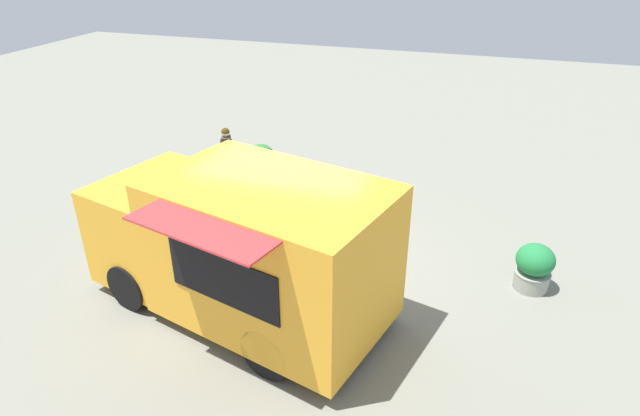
{
  "coord_description": "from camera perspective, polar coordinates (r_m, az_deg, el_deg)",
  "views": [
    {
      "loc": [
        -7.36,
        -2.78,
        5.45
      ],
      "look_at": [
        0.59,
        -0.19,
        1.1
      ],
      "focal_mm": 30.29,
      "sensor_mm": 36.0,
      "label": 1
    }
  ],
  "objects": [
    {
      "name": "ground_plane",
      "position": [
        9.57,
        -2.21,
        -7.24
      ],
      "size": [
        40.0,
        40.0,
        0.0
      ],
      "primitive_type": "plane",
      "color": "gray"
    },
    {
      "name": "food_truck",
      "position": [
        8.29,
        -8.25,
        -4.36
      ],
      "size": [
        3.61,
        5.11,
        2.34
      ],
      "color": "gold",
      "rests_on": "ground_plane"
    },
    {
      "name": "person_customer",
      "position": [
        14.32,
        -9.84,
        6.21
      ],
      "size": [
        0.82,
        0.6,
        0.9
      ],
      "color": "#81635A",
      "rests_on": "ground_plane"
    },
    {
      "name": "planter_flowering_near",
      "position": [
        13.17,
        -6.28,
        4.99
      ],
      "size": [
        0.69,
        0.69,
        0.85
      ],
      "color": "silver",
      "rests_on": "ground_plane"
    },
    {
      "name": "planter_flowering_far",
      "position": [
        9.74,
        21.68,
        -5.77
      ],
      "size": [
        0.63,
        0.63,
        0.83
      ],
      "color": "gray",
      "rests_on": "ground_plane"
    }
  ]
}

